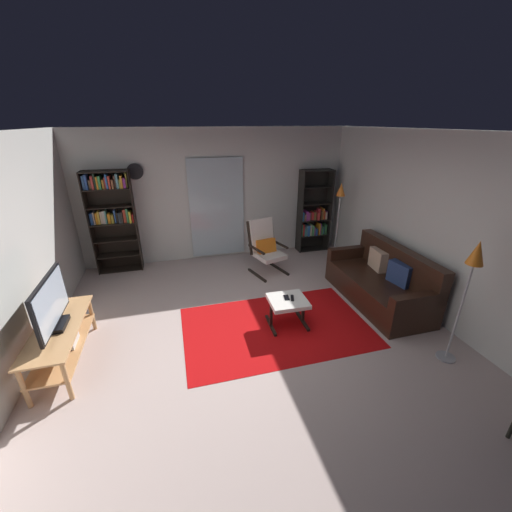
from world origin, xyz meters
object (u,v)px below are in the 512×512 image
tv_remote (292,298)px  wall_clock (135,171)px  leather_sofa (381,283)px  bookshelf_near_tv (112,213)px  bookshelf_near_sofa (313,216)px  lounge_armchair (266,245)px  tv_stand (61,339)px  floor_lamp_by_shelf (340,201)px  television (51,305)px  floor_lamp_by_sofa (472,269)px  ottoman (288,304)px  cell_phone (287,298)px

tv_remote → wall_clock: bearing=146.0°
tv_remote → leather_sofa: bearing=27.1°
bookshelf_near_tv → leather_sofa: bookshelf_near_tv is taller
bookshelf_near_sofa → leather_sofa: (0.15, -2.35, -0.46)m
tv_remote → lounge_armchair: bearing=104.0°
tv_stand → bookshelf_near_sofa: 5.12m
bookshelf_near_tv → tv_remote: bearing=-45.2°
bookshelf_near_tv → bookshelf_near_sofa: bearing=0.1°
bookshelf_near_sofa → floor_lamp_by_shelf: size_ratio=1.09×
bookshelf_near_sofa → lounge_armchair: bookshelf_near_sofa is taller
lounge_armchair → tv_remote: (-0.14, -1.76, -0.11)m
television → lounge_armchair: bearing=30.4°
bookshelf_near_tv → bookshelf_near_sofa: bookshelf_near_tv is taller
lounge_armchair → leather_sofa: bearing=-45.7°
floor_lamp_by_sofa → television: bearing=165.7°
bookshelf_near_sofa → wall_clock: bearing=178.0°
ottoman → floor_lamp_by_shelf: size_ratio=0.33×
tv_stand → bookshelf_near_tv: 2.75m
television → ottoman: (2.84, 0.02, -0.46)m
ottoman → floor_lamp_by_sofa: bearing=-35.2°
tv_stand → floor_lamp_by_sofa: size_ratio=0.87×
cell_phone → ottoman: bearing=-73.0°
bookshelf_near_tv → ottoman: bookshelf_near_tv is taller
floor_lamp_by_sofa → tv_remote: bearing=143.7°
leather_sofa → wall_clock: bearing=146.3°
tv_stand → floor_lamp_by_sofa: (4.50, -1.15, 0.88)m
bookshelf_near_tv → bookshelf_near_sofa: 4.06m
cell_phone → floor_lamp_by_sofa: size_ratio=0.09×
bookshelf_near_sofa → floor_lamp_by_sofa: 3.79m
tv_stand → cell_phone: bearing=1.2°
floor_lamp_by_shelf → wall_clock: wall_clock is taller
lounge_armchair → floor_lamp_by_sofa: floor_lamp_by_sofa is taller
bookshelf_near_sofa → ottoman: 3.05m
ottoman → leather_sofa: bearing=8.4°
tv_stand → cell_phone: 2.84m
leather_sofa → wall_clock: size_ratio=6.45×
floor_lamp_by_shelf → tv_stand: bearing=-157.7°
bookshelf_near_sofa → cell_phone: 3.00m
tv_stand → bookshelf_near_tv: (0.34, 2.61, 0.80)m
tv_stand → tv_remote: tv_stand is taller
lounge_armchair → wall_clock: wall_clock is taller
ottoman → cell_phone: 0.09m
floor_lamp_by_shelf → bookshelf_near_sofa: bearing=104.6°
tv_stand → wall_clock: wall_clock is taller
bookshelf_near_sofa → floor_lamp_by_sofa: bearing=-88.1°
tv_remote → bookshelf_near_sofa: bearing=78.9°
tv_stand → floor_lamp_by_sofa: floor_lamp_by_sofa is taller
ottoman → tv_remote: 0.10m
cell_phone → wall_clock: 3.64m
television → tv_remote: bearing=0.5°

